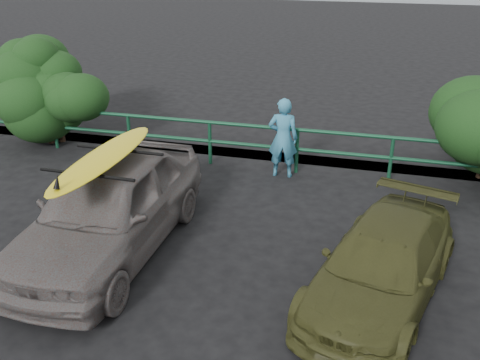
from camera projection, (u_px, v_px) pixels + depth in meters
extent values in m
plane|color=black|center=(172.00, 299.00, 7.76)|extent=(80.00, 80.00, 0.00)
imported|color=#635A58|center=(109.00, 208.00, 8.68)|extent=(1.93, 4.64, 1.57)
imported|color=#40411C|center=(382.00, 265.00, 7.59)|extent=(2.52, 4.05, 1.09)
imported|color=teal|center=(283.00, 138.00, 11.41)|extent=(0.67, 0.47, 1.75)
ellipsoid|color=yellow|center=(103.00, 157.00, 8.31)|extent=(0.68, 3.02, 0.09)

